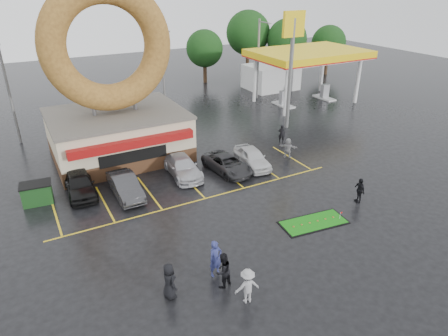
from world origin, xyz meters
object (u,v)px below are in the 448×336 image
car_silver (182,166)px  streetlight_right (259,58)px  car_dgrey (125,186)px  car_white (252,157)px  donut_shop (115,103)px  gas_station (291,65)px  dumpster (37,194)px  car_grey (227,164)px  putting_green (314,222)px  person_blue (216,259)px  streetlight_mid (163,70)px  car_black (79,184)px  shell_sign (292,49)px  person_cameraman (359,190)px  streetlight_left (8,89)px

car_silver → streetlight_right: bearing=46.3°
car_dgrey → car_white: (9.87, -0.12, 0.00)m
car_dgrey → donut_shop: bearing=76.7°
car_dgrey → car_white: car_white is taller
gas_station → dumpster: 32.52m
car_grey → putting_green: bearing=-88.9°
donut_shop → person_blue: bearing=-89.4°
streetlight_mid → car_silver: size_ratio=1.89×
donut_shop → dumpster: (-6.73, -4.86, -3.81)m
gas_station → car_black: bearing=-154.5°
shell_sign → car_silver: (-12.93, -4.67, -6.69)m
person_blue → person_cameraman: person_blue is taller
putting_green → car_silver: bearing=114.4°
car_grey → dumpster: dumpster is taller
car_black → dumpster: 2.64m
car_white → streetlight_right: bearing=62.6°
shell_sign → dumpster: 24.02m
car_white → putting_green: 8.55m
streetlight_left → car_dgrey: bearing=-67.9°
gas_station → streetlight_mid: size_ratio=1.52×
streetlight_right → car_white: bearing=-124.0°
streetlight_left → car_silver: (10.07, -12.59, -4.09)m
shell_sign → dumpster: size_ratio=5.89×
shell_sign → car_black: shell_sign is taller
car_silver → dumpster: 9.83m
donut_shop → car_grey: size_ratio=2.98×
dumpster → gas_station: bearing=29.5°
car_dgrey → putting_green: car_dgrey is taller
person_blue → putting_green: size_ratio=0.46×
shell_sign → car_white: size_ratio=2.51×
car_dgrey → car_silver: bearing=11.9°
shell_sign → person_cameraman: shell_sign is taller
car_black → person_blue: (4.28, -11.52, 0.20)m
shell_sign → car_dgrey: shell_sign is taller
streetlight_left → putting_green: size_ratio=2.13×
streetlight_right → car_black: 27.26m
streetlight_left → dumpster: 12.51m
car_silver → shell_sign: bearing=23.7°
shell_sign → putting_green: (-8.59, -14.28, -7.35)m
gas_station → dumpster: (-29.73, -12.83, -3.05)m
streetlight_left → car_black: (2.91, -11.92, -4.01)m
donut_shop → person_blue: donut_shop is taller
car_white → dumpster: car_white is taller
streetlight_left → putting_green: (14.41, -22.20, -4.75)m
putting_green → car_dgrey: bearing=136.0°
car_grey → car_white: size_ratio=1.07×
gas_station → putting_green: 28.20m
gas_station → streetlight_right: bearing=166.3°
donut_shop → streetlight_mid: donut_shop is taller
car_black → car_silver: (7.16, -0.67, -0.08)m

